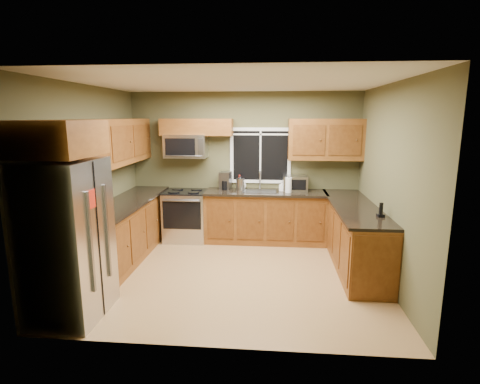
# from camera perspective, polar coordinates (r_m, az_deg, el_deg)

# --- Properties ---
(floor) EXTENTS (4.20, 4.20, 0.00)m
(floor) POSITION_cam_1_polar(r_m,az_deg,el_deg) (5.61, -0.84, -12.31)
(floor) COLOR #9F7546
(floor) RESTS_ON ground
(ceiling) EXTENTS (4.20, 4.20, 0.00)m
(ceiling) POSITION_cam_1_polar(r_m,az_deg,el_deg) (5.15, -0.93, 16.36)
(ceiling) COLOR white
(ceiling) RESTS_ON back_wall
(back_wall) EXTENTS (4.20, 0.00, 4.20)m
(back_wall) POSITION_cam_1_polar(r_m,az_deg,el_deg) (6.98, 0.64, 3.96)
(back_wall) COLOR #4D4B2D
(back_wall) RESTS_ON ground
(front_wall) EXTENTS (4.20, 0.00, 4.20)m
(front_wall) POSITION_cam_1_polar(r_m,az_deg,el_deg) (3.47, -3.96, -3.75)
(front_wall) COLOR #4D4B2D
(front_wall) RESTS_ON ground
(left_wall) EXTENTS (0.00, 3.60, 3.60)m
(left_wall) POSITION_cam_1_polar(r_m,az_deg,el_deg) (5.81, -21.95, 1.62)
(left_wall) COLOR #4D4B2D
(left_wall) RESTS_ON ground
(right_wall) EXTENTS (0.00, 3.60, 3.60)m
(right_wall) POSITION_cam_1_polar(r_m,az_deg,el_deg) (5.42, 21.80, 0.97)
(right_wall) COLOR #4D4B2D
(right_wall) RESTS_ON ground
(window) EXTENTS (1.12, 0.03, 1.02)m
(window) POSITION_cam_1_polar(r_m,az_deg,el_deg) (6.93, 3.12, 5.57)
(window) COLOR white
(window) RESTS_ON back_wall
(base_cabinets_left) EXTENTS (0.60, 2.65, 0.90)m
(base_cabinets_left) POSITION_cam_1_polar(r_m,az_deg,el_deg) (6.31, -16.96, -5.72)
(base_cabinets_left) COLOR brown
(base_cabinets_left) RESTS_ON ground
(countertop_left) EXTENTS (0.65, 2.65, 0.04)m
(countertop_left) POSITION_cam_1_polar(r_m,az_deg,el_deg) (6.18, -17.00, -1.57)
(countertop_left) COLOR black
(countertop_left) RESTS_ON base_cabinets_left
(base_cabinets_back) EXTENTS (2.17, 0.60, 0.90)m
(base_cabinets_back) POSITION_cam_1_polar(r_m,az_deg,el_deg) (6.85, 3.90, -3.90)
(base_cabinets_back) COLOR brown
(base_cabinets_back) RESTS_ON ground
(countertop_back) EXTENTS (2.17, 0.65, 0.04)m
(countertop_back) POSITION_cam_1_polar(r_m,az_deg,el_deg) (6.71, 3.95, -0.09)
(countertop_back) COLOR black
(countertop_back) RESTS_ON base_cabinets_back
(base_cabinets_peninsula) EXTENTS (0.60, 2.52, 0.90)m
(base_cabinets_peninsula) POSITION_cam_1_polar(r_m,az_deg,el_deg) (6.06, 16.99, -6.43)
(base_cabinets_peninsula) COLOR brown
(base_cabinets_peninsula) RESTS_ON ground
(countertop_peninsula) EXTENTS (0.65, 2.50, 0.04)m
(countertop_peninsula) POSITION_cam_1_polar(r_m,az_deg,el_deg) (5.94, 17.00, -2.08)
(countertop_peninsula) COLOR black
(countertop_peninsula) RESTS_ON base_cabinets_peninsula
(upper_cabinets_left) EXTENTS (0.33, 2.65, 0.72)m
(upper_cabinets_left) POSITION_cam_1_polar(r_m,az_deg,el_deg) (6.11, -18.91, 7.10)
(upper_cabinets_left) COLOR brown
(upper_cabinets_left) RESTS_ON left_wall
(upper_cabinets_back_left) EXTENTS (1.30, 0.33, 0.30)m
(upper_cabinets_back_left) POSITION_cam_1_polar(r_m,az_deg,el_deg) (6.88, -6.63, 9.79)
(upper_cabinets_back_left) COLOR brown
(upper_cabinets_back_left) RESTS_ON back_wall
(upper_cabinets_back_right) EXTENTS (1.30, 0.33, 0.72)m
(upper_cabinets_back_right) POSITION_cam_1_polar(r_m,az_deg,el_deg) (6.81, 12.91, 7.80)
(upper_cabinets_back_right) COLOR brown
(upper_cabinets_back_right) RESTS_ON back_wall
(upper_cabinet_over_fridge) EXTENTS (0.72, 0.90, 0.38)m
(upper_cabinet_over_fridge) POSITION_cam_1_polar(r_m,az_deg,el_deg) (4.44, -25.99, 7.36)
(upper_cabinet_over_fridge) COLOR brown
(upper_cabinet_over_fridge) RESTS_ON left_wall
(refrigerator) EXTENTS (0.74, 0.90, 1.80)m
(refrigerator) POSITION_cam_1_polar(r_m,az_deg,el_deg) (4.63, -24.76, -6.68)
(refrigerator) COLOR #B7B7BC
(refrigerator) RESTS_ON ground
(range) EXTENTS (0.76, 0.69, 0.94)m
(range) POSITION_cam_1_polar(r_m,az_deg,el_deg) (6.99, -8.21, -3.51)
(range) COLOR #B7B7BC
(range) RESTS_ON ground
(microwave) EXTENTS (0.76, 0.41, 0.42)m
(microwave) POSITION_cam_1_polar(r_m,az_deg,el_deg) (6.91, -8.25, 6.93)
(microwave) COLOR #B7B7BC
(microwave) RESTS_ON back_wall
(sink) EXTENTS (0.60, 0.42, 0.36)m
(sink) POSITION_cam_1_polar(r_m,az_deg,el_deg) (6.73, 2.98, 0.23)
(sink) COLOR slate
(sink) RESTS_ON countertop_back
(toaster_oven) EXTENTS (0.44, 0.35, 0.27)m
(toaster_oven) POSITION_cam_1_polar(r_m,az_deg,el_deg) (6.82, 8.38, 1.33)
(toaster_oven) COLOR #B7B7BC
(toaster_oven) RESTS_ON countertop_back
(coffee_maker) EXTENTS (0.22, 0.28, 0.32)m
(coffee_maker) POSITION_cam_1_polar(r_m,az_deg,el_deg) (6.90, -2.24, 1.67)
(coffee_maker) COLOR slate
(coffee_maker) RESTS_ON countertop_back
(kettle) EXTENTS (0.18, 0.18, 0.27)m
(kettle) POSITION_cam_1_polar(r_m,az_deg,el_deg) (6.78, 0.05, 1.29)
(kettle) COLOR #B7B7BC
(kettle) RESTS_ON countertop_back
(paper_towel_roll) EXTENTS (0.15, 0.15, 0.29)m
(paper_towel_roll) POSITION_cam_1_polar(r_m,az_deg,el_deg) (6.64, 7.39, 1.05)
(paper_towel_roll) COLOR white
(paper_towel_roll) RESTS_ON countertop_back
(soap_bottle_a) EXTENTS (0.14, 0.14, 0.27)m
(soap_bottle_a) POSITION_cam_1_polar(r_m,az_deg,el_deg) (6.86, -0.09, 1.51)
(soap_bottle_a) COLOR red
(soap_bottle_a) RESTS_ON countertop_back
(soap_bottle_b) EXTENTS (0.10, 0.10, 0.18)m
(soap_bottle_b) POSITION_cam_1_polar(r_m,az_deg,el_deg) (6.77, 6.39, 0.90)
(soap_bottle_b) COLOR white
(soap_bottle_b) RESTS_ON countertop_back
(soap_bottle_c) EXTENTS (0.14, 0.14, 0.18)m
(soap_bottle_c) POSITION_cam_1_polar(r_m,az_deg,el_deg) (6.94, 0.39, 1.23)
(soap_bottle_c) COLOR white
(soap_bottle_c) RESTS_ON countertop_back
(cordless_phone) EXTENTS (0.10, 0.10, 0.19)m
(cordless_phone) POSITION_cam_1_polar(r_m,az_deg,el_deg) (5.34, 20.65, -2.96)
(cordless_phone) COLOR black
(cordless_phone) RESTS_ON countertop_peninsula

